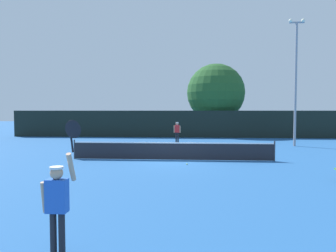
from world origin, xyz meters
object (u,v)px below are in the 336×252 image
Objects in this scene: player_receiving at (177,130)px; light_pole at (296,75)px; large_tree at (216,93)px; parked_car_near at (158,126)px; player_serving at (58,197)px; tennis_ball at (187,164)px.

light_pole is at bearing 167.73° from player_receiving.
player_receiving is 10.10m from light_pole.
large_tree is 1.75× the size of parked_car_near.
light_pole is 11.46m from large_tree.
player_serving is 0.32× the size of large_tree.
light_pole reaches higher than parked_car_near.
large_tree is at bearing -37.63° from parked_car_near.
player_serving is 32.91m from parked_car_near.
parked_car_near is at bearing 130.05° from light_pole.
player_serving is 36.89× the size of tennis_ball.
light_pole is at bearing -57.85° from parked_car_near.
light_pole is at bearing -63.35° from large_tree.
tennis_ball is at bearing -132.16° from light_pole.
player_receiving is 12.41m from parked_car_near.
light_pole reaches higher than player_receiving.
large_tree is (2.85, 19.04, 4.57)m from tennis_ball.
tennis_ball is 0.01× the size of light_pole.
player_receiving is at bearing 95.12° from tennis_ball.
tennis_ball is (2.22, 10.03, -1.07)m from player_serving.
light_pole is at bearing 61.56° from player_serving.
large_tree reaches higher than player_receiving.
tennis_ball is 0.02× the size of parked_car_near.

